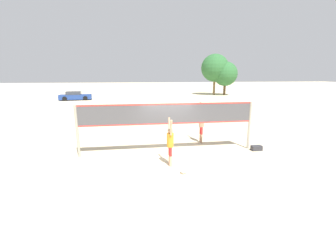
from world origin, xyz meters
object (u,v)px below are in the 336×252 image
player_spiker (170,141)px  volleyball (184,171)px  player_blocker (201,122)px  gear_bag (257,148)px  volleyball_net (168,118)px  tree_left_cluster (225,74)px  tree_right_cluster (215,68)px  parked_car_near (75,96)px

player_spiker → volleyball: bearing=-156.7°
player_blocker → volleyball: player_blocker is taller
gear_bag → volleyball_net: bearing=175.2°
player_blocker → volleyball: (-1.84, -3.85, -1.09)m
volleyball_net → volleyball: volleyball_net is taller
player_spiker → volleyball: size_ratio=9.33×
volleyball → tree_left_cluster: (14.74, 32.13, 3.73)m
tree_left_cluster → tree_right_cluster: 2.18m
player_blocker → tree_right_cluster: (11.14, 29.00, 3.71)m
player_spiker → gear_bag: bearing=-74.8°
parked_car_near → tree_left_cluster: tree_left_cluster is taller
tree_left_cluster → tree_right_cluster: size_ratio=0.81×
player_spiker → parked_car_near: 28.53m
player_spiker → volleyball: 1.36m
player_spiker → player_blocker: bearing=-36.9°
volleyball_net → tree_left_cluster: tree_left_cluster is taller
gear_bag → tree_left_cluster: tree_left_cluster is taller
player_blocker → parked_car_near: (-12.41, 23.69, -0.61)m
player_spiker → tree_left_cluster: tree_left_cluster is taller
volleyball → gear_bag: 4.76m
volleyball_net → player_spiker: (-0.15, -1.63, -0.69)m
volleyball_net → tree_left_cluster: bearing=63.2°
player_spiker → tree_right_cluster: tree_right_cluster is taller
tree_right_cluster → player_blocker: bearing=-111.0°
gear_bag → volleyball: bearing=-153.1°
parked_car_near → volleyball: bearing=-76.3°
player_blocker → volleyball: bearing=-25.5°
volleyball_net → tree_right_cluster: 33.23m
volleyball_net → tree_left_cluster: (14.98, 29.60, 2.10)m
volleyball → tree_left_cluster: bearing=65.4°
volleyball → gear_bag: (4.24, 2.15, 0.02)m
tree_right_cluster → player_spiker: bearing=-112.7°
parked_car_near → tree_right_cluster: bearing=5.4°
player_spiker → player_blocker: 3.70m
parked_car_near → tree_right_cluster: 24.53m
player_spiker → parked_car_near: bearing=20.9°
player_blocker → tree_right_cluster: size_ratio=0.30×
gear_bag → parked_car_near: size_ratio=0.11×
volleyball_net → player_blocker: size_ratio=3.76×
volleyball_net → player_blocker: (2.07, 1.32, -0.54)m
player_spiker → tree_right_cluster: size_ratio=0.27×
volleyball_net → player_spiker: 1.78m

